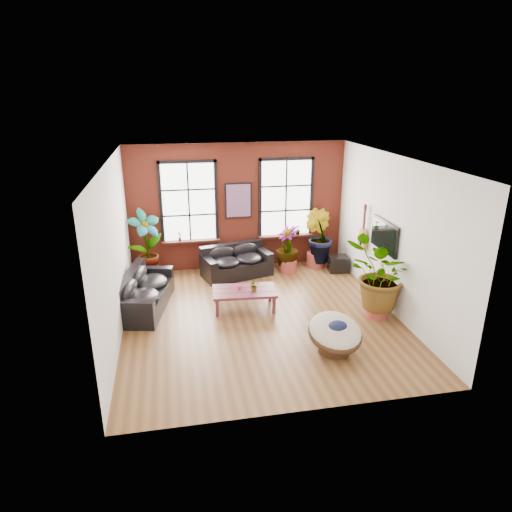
{
  "coord_description": "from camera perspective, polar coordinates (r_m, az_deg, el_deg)",
  "views": [
    {
      "loc": [
        -1.82,
        -8.96,
        4.79
      ],
      "look_at": [
        0.0,
        0.6,
        1.25
      ],
      "focal_mm": 32.0,
      "sensor_mm": 36.0,
      "label": 1
    }
  ],
  "objects": [
    {
      "name": "room",
      "position": [
        9.78,
        0.5,
        1.84
      ],
      "size": [
        6.04,
        6.54,
        3.54
      ],
      "color": "brown",
      "rests_on": "ground"
    },
    {
      "name": "sofa_back",
      "position": [
        12.46,
        -2.53,
        -0.76
      ],
      "size": [
        2.0,
        1.35,
        0.84
      ],
      "rotation": [
        0.0,
        0.0,
        0.27
      ],
      "color": "black",
      "rests_on": "ground"
    },
    {
      "name": "sofa_left",
      "position": [
        10.89,
        -13.99,
        -4.49
      ],
      "size": [
        1.35,
        2.31,
        0.86
      ],
      "rotation": [
        0.0,
        0.0,
        1.36
      ],
      "color": "black",
      "rests_on": "ground"
    },
    {
      "name": "coffee_table",
      "position": [
        10.55,
        -1.46,
        -4.54
      ],
      "size": [
        1.51,
        0.94,
        0.56
      ],
      "rotation": [
        0.0,
        0.0,
        -0.08
      ],
      "color": "#551E2A",
      "rests_on": "ground"
    },
    {
      "name": "papasan_chair",
      "position": [
        9.0,
        9.86,
        -9.51
      ],
      "size": [
        1.23,
        1.24,
        0.79
      ],
      "rotation": [
        0.0,
        0.0,
        0.19
      ],
      "color": "#3D2616",
      "rests_on": "ground"
    },
    {
      "name": "poster",
      "position": [
        12.61,
        -2.22,
        6.94
      ],
      "size": [
        0.74,
        0.06,
        0.98
      ],
      "color": "black",
      "rests_on": "room"
    },
    {
      "name": "tv_wall_unit",
      "position": [
        11.16,
        14.98,
        2.37
      ],
      "size": [
        0.13,
        1.86,
        1.2
      ],
      "color": "black",
      "rests_on": "room"
    },
    {
      "name": "media_box",
      "position": [
        12.98,
        10.22,
        -0.97
      ],
      "size": [
        0.58,
        0.5,
        0.44
      ],
      "rotation": [
        0.0,
        0.0,
        -0.13
      ],
      "color": "black",
      "rests_on": "ground"
    },
    {
      "name": "pot_back_left",
      "position": [
        12.56,
        -13.18,
        -2.08
      ],
      "size": [
        0.65,
        0.65,
        0.37
      ],
      "rotation": [
        0.0,
        0.0,
        -0.34
      ],
      "color": "#9F3C34",
      "rests_on": "ground"
    },
    {
      "name": "pot_back_right",
      "position": [
        13.29,
        7.56,
        -0.4
      ],
      "size": [
        0.61,
        0.61,
        0.41
      ],
      "rotation": [
        0.0,
        0.0,
        0.1
      ],
      "color": "#9F3C34",
      "rests_on": "ground"
    },
    {
      "name": "pot_right_wall",
      "position": [
        10.66,
        14.88,
        -6.34
      ],
      "size": [
        0.59,
        0.59,
        0.37
      ],
      "rotation": [
        0.0,
        0.0,
        -0.2
      ],
      "color": "#9F3C34",
      "rests_on": "ground"
    },
    {
      "name": "pot_mid",
      "position": [
        12.82,
        4.01,
        -1.17
      ],
      "size": [
        0.56,
        0.56,
        0.35
      ],
      "rotation": [
        0.0,
        0.0,
        -0.16
      ],
      "color": "#9F3C34",
      "rests_on": "ground"
    },
    {
      "name": "floor_plant_back_left",
      "position": [
        12.29,
        -13.56,
        1.64
      ],
      "size": [
        1.13,
        1.04,
        1.78
      ],
      "primitive_type": "imported",
      "rotation": [
        0.0,
        0.0,
        0.57
      ],
      "color": "#1A5115",
      "rests_on": "ground"
    },
    {
      "name": "floor_plant_back_right",
      "position": [
        13.04,
        7.78,
        2.45
      ],
      "size": [
        1.01,
        1.06,
        1.51
      ],
      "primitive_type": "imported",
      "rotation": [
        0.0,
        0.0,
        2.15
      ],
      "color": "#1A5115",
      "rests_on": "ground"
    },
    {
      "name": "floor_plant_right_wall",
      "position": [
        10.33,
        15.3,
        -2.42
      ],
      "size": [
        1.92,
        1.86,
        1.63
      ],
      "primitive_type": "imported",
      "rotation": [
        0.0,
        0.0,
        3.71
      ],
      "color": "#1A5115",
      "rests_on": "ground"
    },
    {
      "name": "floor_plant_mid",
      "position": [
        12.66,
        3.92,
        1.15
      ],
      "size": [
        0.88,
        0.88,
        1.15
      ],
      "primitive_type": "imported",
      "rotation": [
        0.0,
        0.0,
        5.24
      ],
      "color": "#1A5115",
      "rests_on": "ground"
    },
    {
      "name": "table_plant",
      "position": [
        10.45,
        -0.22,
        -3.72
      ],
      "size": [
        0.25,
        0.22,
        0.24
      ],
      "primitive_type": "imported",
      "rotation": [
        0.0,
        0.0,
        0.17
      ],
      "color": "#1A5115",
      "rests_on": "coffee_table"
    },
    {
      "name": "sill_plant_left",
      "position": [
        12.66,
        -9.53,
        2.45
      ],
      "size": [
        0.17,
        0.17,
        0.27
      ],
      "primitive_type": "imported",
      "rotation": [
        0.0,
        0.0,
        0.79
      ],
      "color": "#1A5115",
      "rests_on": "room"
    },
    {
      "name": "sill_plant_right",
      "position": [
        13.14,
        5.23,
        3.3
      ],
      "size": [
        0.19,
        0.19,
        0.27
      ],
      "primitive_type": "imported",
      "rotation": [
        0.0,
        0.0,
        3.49
      ],
      "color": "#1A5115",
      "rests_on": "room"
    }
  ]
}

